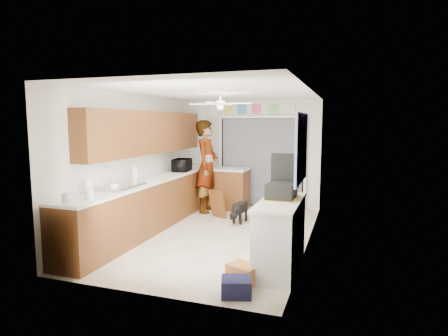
% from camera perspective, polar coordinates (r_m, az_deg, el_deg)
% --- Properties ---
extents(floor, '(5.00, 5.00, 0.00)m').
position_cam_1_polar(floor, '(6.83, -1.08, -10.02)').
color(floor, beige).
rests_on(floor, ground).
extents(ceiling, '(5.00, 5.00, 0.00)m').
position_cam_1_polar(ceiling, '(6.55, -1.13, 11.40)').
color(ceiling, white).
rests_on(ceiling, ground).
extents(wall_back, '(3.20, 0.00, 3.20)m').
position_cam_1_polar(wall_back, '(8.95, 4.27, 2.19)').
color(wall_back, silver).
rests_on(wall_back, ground).
extents(wall_front, '(3.20, 0.00, 3.20)m').
position_cam_1_polar(wall_front, '(4.32, -12.31, -3.12)').
color(wall_front, silver).
rests_on(wall_front, ground).
extents(wall_left, '(0.00, 5.00, 5.00)m').
position_cam_1_polar(wall_left, '(7.26, -13.09, 0.91)').
color(wall_left, silver).
rests_on(wall_left, ground).
extents(wall_right, '(0.00, 5.00, 5.00)m').
position_cam_1_polar(wall_right, '(6.22, 12.91, -0.08)').
color(wall_right, silver).
rests_on(wall_right, ground).
extents(left_base_cabinets, '(0.60, 4.80, 0.90)m').
position_cam_1_polar(left_base_cabinets, '(7.24, -10.88, -5.48)').
color(left_base_cabinets, brown).
rests_on(left_base_cabinets, floor).
extents(left_countertop, '(0.62, 4.80, 0.04)m').
position_cam_1_polar(left_countertop, '(7.15, -10.89, -1.80)').
color(left_countertop, white).
rests_on(left_countertop, left_base_cabinets).
extents(upper_cabinets, '(0.32, 4.00, 0.80)m').
position_cam_1_polar(upper_cabinets, '(7.32, -11.31, 5.31)').
color(upper_cabinets, brown).
rests_on(upper_cabinets, wall_left).
extents(sink_basin, '(0.50, 0.76, 0.06)m').
position_cam_1_polar(sink_basin, '(6.30, -15.36, -2.78)').
color(sink_basin, silver).
rests_on(sink_basin, left_countertop).
extents(faucet, '(0.03, 0.03, 0.22)m').
position_cam_1_polar(faucet, '(6.39, -16.81, -1.82)').
color(faucet, silver).
rests_on(faucet, left_countertop).
extents(peninsula_base, '(1.00, 0.60, 0.90)m').
position_cam_1_polar(peninsula_base, '(8.72, 0.22, -3.23)').
color(peninsula_base, brown).
rests_on(peninsula_base, floor).
extents(peninsula_top, '(1.04, 0.64, 0.04)m').
position_cam_1_polar(peninsula_top, '(8.65, 0.22, -0.16)').
color(peninsula_top, white).
rests_on(peninsula_top, peninsula_base).
extents(back_opening_recess, '(2.00, 0.06, 2.10)m').
position_cam_1_polar(back_opening_recess, '(8.89, 5.77, 0.84)').
color(back_opening_recess, black).
rests_on(back_opening_recess, wall_back).
extents(curtain_panel, '(1.90, 0.03, 2.05)m').
position_cam_1_polar(curtain_panel, '(8.85, 5.72, 0.81)').
color(curtain_panel, slate).
rests_on(curtain_panel, wall_back).
extents(door_trim_left, '(0.06, 0.04, 2.10)m').
position_cam_1_polar(door_trim_left, '(9.13, -0.52, 1.04)').
color(door_trim_left, white).
rests_on(door_trim_left, wall_back).
extents(door_trim_right, '(0.06, 0.04, 2.10)m').
position_cam_1_polar(door_trim_right, '(8.69, 12.30, 0.57)').
color(door_trim_right, white).
rests_on(door_trim_right, wall_back).
extents(door_trim_head, '(2.10, 0.04, 0.06)m').
position_cam_1_polar(door_trim_head, '(8.81, 5.82, 7.76)').
color(door_trim_head, white).
rests_on(door_trim_head, wall_back).
extents(header_frame_0, '(0.22, 0.02, 0.22)m').
position_cam_1_polar(header_frame_0, '(9.06, 0.56, 8.91)').
color(header_frame_0, '#E2BE4B').
rests_on(header_frame_0, wall_back).
extents(header_frame_1, '(0.22, 0.02, 0.22)m').
position_cam_1_polar(header_frame_1, '(8.96, 2.72, 8.92)').
color(header_frame_1, '#4680BB').
rests_on(header_frame_1, wall_back).
extents(header_frame_2, '(0.22, 0.02, 0.22)m').
position_cam_1_polar(header_frame_2, '(8.87, 4.92, 8.92)').
color(header_frame_2, '#D75076').
rests_on(header_frame_2, wall_back).
extents(header_frame_3, '(0.22, 0.02, 0.22)m').
position_cam_1_polar(header_frame_3, '(8.79, 7.48, 8.91)').
color(header_frame_3, '#81C06D').
rests_on(header_frame_3, wall_back).
extents(header_frame_4, '(0.22, 0.02, 0.22)m').
position_cam_1_polar(header_frame_4, '(8.72, 10.10, 8.88)').
color(header_frame_4, beige).
rests_on(header_frame_4, wall_back).
extents(route66_sign, '(0.22, 0.02, 0.26)m').
position_cam_1_polar(route66_sign, '(9.18, -1.54, 8.88)').
color(route66_sign, silver).
rests_on(route66_sign, wall_back).
extents(right_counter_base, '(0.50, 1.40, 0.90)m').
position_cam_1_polar(right_counter_base, '(5.25, 8.59, -10.21)').
color(right_counter_base, white).
rests_on(right_counter_base, floor).
extents(right_counter_top, '(0.54, 1.44, 0.04)m').
position_cam_1_polar(right_counter_top, '(5.14, 8.58, -5.19)').
color(right_counter_top, white).
rests_on(right_counter_top, right_counter_base).
extents(abstract_painting, '(0.03, 1.15, 0.95)m').
position_cam_1_polar(abstract_painting, '(5.20, 11.72, 3.02)').
color(abstract_painting, '#EE57D6').
rests_on(abstract_painting, wall_right).
extents(ceiling_fan, '(1.14, 1.14, 0.24)m').
position_cam_1_polar(ceiling_fan, '(6.72, -0.55, 9.75)').
color(ceiling_fan, white).
rests_on(ceiling_fan, ceiling).
extents(microwave, '(0.40, 0.53, 0.27)m').
position_cam_1_polar(microwave, '(8.15, -6.42, 0.45)').
color(microwave, black).
rests_on(microwave, left_countertop).
extents(soap_bottle, '(0.15, 0.15, 0.34)m').
position_cam_1_polar(soap_bottle, '(6.84, -13.48, -0.66)').
color(soap_bottle, silver).
rests_on(soap_bottle, left_countertop).
extents(cup, '(0.15, 0.15, 0.11)m').
position_cam_1_polar(cup, '(6.03, -16.45, -2.85)').
color(cup, white).
rests_on(cup, left_countertop).
extents(jar_a, '(0.12, 0.12, 0.15)m').
position_cam_1_polar(jar_a, '(5.47, -19.83, -3.77)').
color(jar_a, silver).
rests_on(jar_a, left_countertop).
extents(jar_b, '(0.12, 0.12, 0.14)m').
position_cam_1_polar(jar_b, '(5.33, -23.03, -4.26)').
color(jar_b, silver).
rests_on(jar_b, left_countertop).
extents(paper_towel_roll, '(0.13, 0.13, 0.23)m').
position_cam_1_polar(paper_towel_roll, '(5.84, -20.02, -2.73)').
color(paper_towel_roll, white).
rests_on(paper_towel_roll, left_countertop).
extents(suitcase, '(0.39, 0.51, 0.21)m').
position_cam_1_polar(suitcase, '(5.30, 8.75, -3.42)').
color(suitcase, black).
rests_on(suitcase, right_counter_top).
extents(suitcase_rim, '(0.46, 0.60, 0.02)m').
position_cam_1_polar(suitcase_rim, '(5.32, 8.73, -4.58)').
color(suitcase_rim, yellow).
rests_on(suitcase_rim, suitcase).
extents(suitcase_lid, '(0.42, 0.04, 0.50)m').
position_cam_1_polar(suitcase_lid, '(5.55, 9.31, -0.36)').
color(suitcase_lid, black).
rests_on(suitcase_lid, suitcase).
extents(cardboard_box, '(0.45, 0.40, 0.23)m').
position_cam_1_polar(cardboard_box, '(4.86, 2.96, -15.76)').
color(cardboard_box, '#A06032').
rests_on(cardboard_box, floor).
extents(navy_crate, '(0.41, 0.37, 0.21)m').
position_cam_1_polar(navy_crate, '(4.53, 1.89, -17.68)').
color(navy_crate, '#151635').
rests_on(navy_crate, floor).
extents(cabinet_door_panel, '(0.42, 0.30, 0.58)m').
position_cam_1_polar(cabinet_door_panel, '(7.85, -1.01, -5.53)').
color(cabinet_door_panel, brown).
rests_on(cabinet_door_panel, floor).
extents(man, '(0.52, 0.76, 2.04)m').
position_cam_1_polar(man, '(8.31, -2.63, 0.25)').
color(man, white).
rests_on(man, floor).
extents(dog, '(0.32, 0.60, 0.45)m').
position_cam_1_polar(dog, '(7.54, 2.47, -6.63)').
color(dog, black).
rests_on(dog, floor).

